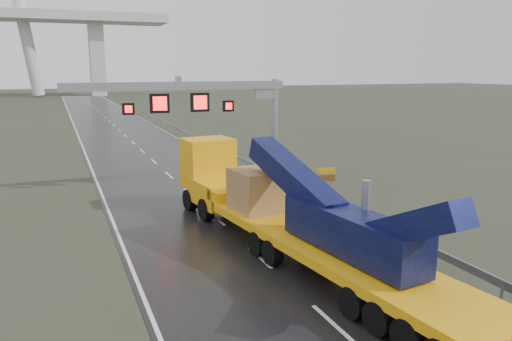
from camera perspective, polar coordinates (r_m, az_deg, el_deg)
name	(u,v)px	position (r m, az deg, el deg)	size (l,w,h in m)	color
ground	(303,297)	(18.26, 5.41, -14.22)	(400.00, 400.00, 0.00)	#323425
road	(133,143)	(55.64, -13.86, 3.09)	(11.00, 200.00, 0.02)	black
guardrail	(215,146)	(47.18, -4.76, 2.75)	(0.20, 140.00, 1.40)	gray
sign_gantry	(210,103)	(34.05, -5.30, 7.65)	(14.90, 1.20, 7.42)	beige
heavy_haul_truck	(274,205)	(22.67, 2.03, -3.91)	(5.46, 20.77, 4.83)	#FFA60E
exit_sign_pair	(325,178)	(30.16, 7.91, -0.83)	(1.23, 0.32, 2.14)	gray
striped_barrier	(281,181)	(33.29, 2.85, -1.24)	(0.63, 0.34, 1.07)	red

